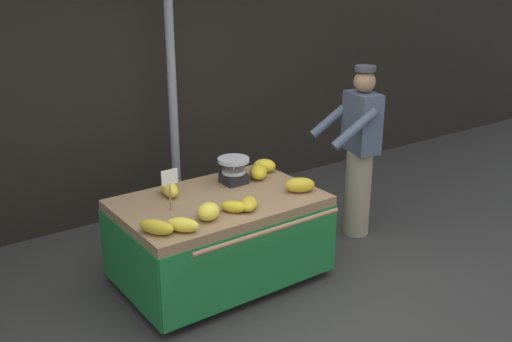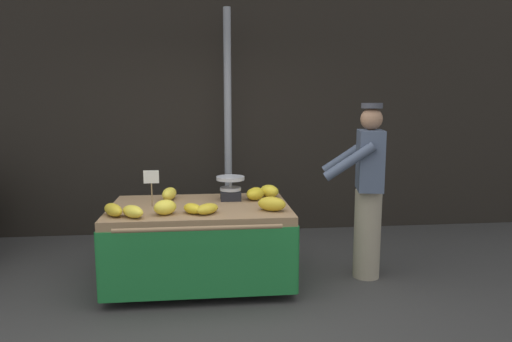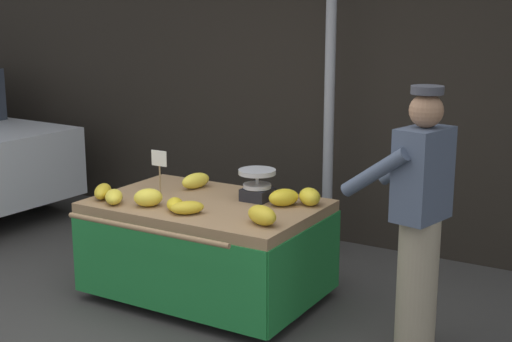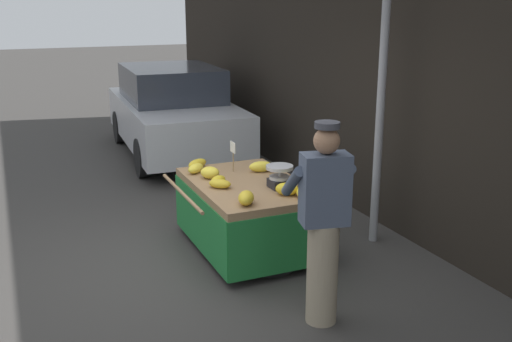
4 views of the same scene
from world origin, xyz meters
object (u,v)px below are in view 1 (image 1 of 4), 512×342
banana_bunch_3 (208,212)px  banana_bunch_5 (170,189)px  banana_bunch_8 (183,225)px  vendor_person (359,152)px  banana_bunch_4 (249,204)px  banana_bunch_0 (258,172)px  banana_bunch_7 (233,207)px  banana_cart (219,221)px  weighing_scale (234,171)px  street_pole (172,89)px  banana_bunch_2 (265,166)px  price_sign (170,181)px  banana_bunch_6 (156,227)px  banana_bunch_1 (300,185)px

banana_bunch_3 → banana_bunch_5: size_ratio=0.77×
banana_bunch_8 → vendor_person: (2.17, 0.38, 0.06)m
banana_bunch_4 → banana_bunch_0: bearing=48.0°
banana_bunch_7 → banana_bunch_5: bearing=112.2°
banana_cart → weighing_scale: size_ratio=6.03×
banana_bunch_3 → vendor_person: bearing=9.1°
banana_bunch_5 → banana_bunch_8: banana_bunch_5 is taller
banana_cart → vendor_person: size_ratio=0.98×
vendor_person → banana_bunch_4: bearing=-168.1°
weighing_scale → vendor_person: (1.32, -0.24, -0.01)m
street_pole → banana_bunch_0: street_pole is taller
banana_bunch_3 → banana_bunch_7: 0.24m
banana_bunch_2 → banana_bunch_8: banana_bunch_2 is taller
street_pole → banana_bunch_7: size_ratio=13.54×
banana_bunch_8 → vendor_person: 2.21m
banana_cart → banana_bunch_7: bearing=-100.5°
banana_bunch_8 → vendor_person: size_ratio=0.14×
banana_bunch_0 → banana_bunch_3: 0.98m
price_sign → banana_bunch_6: (-0.29, -0.33, -0.19)m
price_sign → banana_bunch_4: price_sign is taller
street_pole → banana_bunch_7: bearing=-103.0°
banana_bunch_8 → banana_bunch_7: bearing=9.5°
banana_bunch_6 → banana_bunch_3: bearing=-0.0°
banana_bunch_2 → banana_bunch_6: banana_bunch_2 is taller
banana_bunch_2 → banana_bunch_8: bearing=-150.9°
banana_bunch_2 → banana_bunch_6: (-1.43, -0.62, -0.01)m
vendor_person → banana_cart: bearing=179.7°
price_sign → banana_bunch_1: 1.14m
street_pole → banana_bunch_7: street_pole is taller
banana_bunch_3 → banana_bunch_5: bearing=91.0°
price_sign → banana_bunch_8: bearing=-105.8°
vendor_person → banana_bunch_2: bearing=161.1°
banana_bunch_5 → price_sign: bearing=-115.9°
street_pole → price_sign: street_pole is taller
banana_bunch_3 → price_sign: bearing=114.4°
banana_bunch_3 → banana_bunch_4: (0.36, -0.02, -0.02)m
banana_bunch_1 → banana_cart: bearing=156.3°
banana_cart → banana_bunch_0: bearing=19.5°
banana_bunch_4 → weighing_scale: bearing=67.6°
banana_bunch_7 → banana_bunch_8: banana_bunch_8 is taller
banana_bunch_5 → banana_bunch_3: bearing=-89.0°
street_pole → banana_cart: (-0.34, -1.39, -0.86)m
price_sign → banana_bunch_8: size_ratio=1.38×
banana_bunch_1 → banana_bunch_2: size_ratio=1.24×
banana_bunch_8 → price_sign: bearing=74.2°
price_sign → vendor_person: 2.06m
weighing_scale → banana_bunch_6: weighing_scale is taller
banana_bunch_5 → banana_bunch_7: size_ratio=1.30×
banana_bunch_0 → street_pole: bearing=99.9°
banana_bunch_3 → banana_bunch_8: 0.27m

